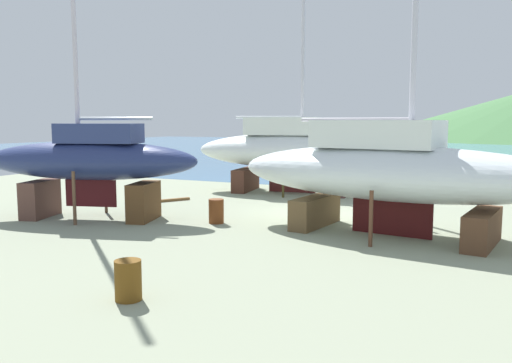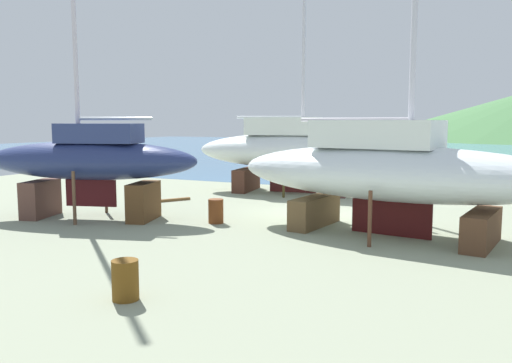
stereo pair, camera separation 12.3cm
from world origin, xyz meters
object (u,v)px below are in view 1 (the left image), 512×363
object	(u,v)px
sailboat_small_center	(391,171)
sailboat_large_starboard	(91,161)
barrel_rust_far	(128,280)
barrel_tipped_right	(216,211)
sailboat_mid_port	(291,149)

from	to	relation	value
sailboat_small_center	sailboat_large_starboard	distance (m)	10.83
barrel_rust_far	sailboat_large_starboard	bearing A→B (deg)	137.00
sailboat_small_center	barrel_tipped_right	distance (m)	6.27
barrel_tipped_right	sailboat_small_center	bearing A→B (deg)	6.46
sailboat_mid_port	barrel_tipped_right	xyz separation A→B (m)	(0.55, -8.70, -1.79)
sailboat_small_center	barrel_rust_far	bearing A→B (deg)	-105.37
sailboat_small_center	sailboat_mid_port	xyz separation A→B (m)	(-6.56, 8.02, 0.14)
sailboat_large_starboard	barrel_tipped_right	xyz separation A→B (m)	(4.65, 1.23, -1.74)
sailboat_mid_port	barrel_tipped_right	distance (m)	8.90
sailboat_large_starboard	barrel_tipped_right	world-z (taller)	sailboat_large_starboard
sailboat_small_center	sailboat_mid_port	bearing A→B (deg)	136.89
barrel_tipped_right	sailboat_large_starboard	bearing A→B (deg)	-165.24
barrel_rust_far	barrel_tipped_right	size ratio (longest dim) A/B	0.95
sailboat_small_center	sailboat_mid_port	size ratio (longest dim) A/B	0.92
sailboat_small_center	barrel_tipped_right	world-z (taller)	sailboat_small_center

